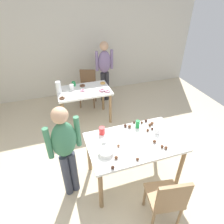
# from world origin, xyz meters

# --- Properties ---
(ground_plane) EXTENTS (6.40, 6.40, 0.00)m
(ground_plane) POSITION_xyz_m (0.00, 0.00, 0.00)
(ground_plane) COLOR beige
(wall_back) EXTENTS (6.40, 0.10, 2.60)m
(wall_back) POSITION_xyz_m (0.00, 3.20, 1.30)
(wall_back) COLOR beige
(wall_back) RESTS_ON ground_plane
(dining_table_near) EXTENTS (1.33, 0.81, 0.75)m
(dining_table_near) POSITION_xyz_m (0.14, -0.01, 0.66)
(dining_table_near) COLOR white
(dining_table_near) RESTS_ON ground_plane
(dining_table_far) EXTENTS (1.10, 0.69, 0.75)m
(dining_table_far) POSITION_xyz_m (-0.23, 1.77, 0.64)
(dining_table_far) COLOR white
(dining_table_far) RESTS_ON ground_plane
(chair_near_table) EXTENTS (0.46, 0.46, 0.87)m
(chair_near_table) POSITION_xyz_m (0.22, -0.79, 0.50)
(chair_near_table) COLOR olive
(chair_near_table) RESTS_ON ground_plane
(chair_far_table) EXTENTS (0.52, 0.52, 0.87)m
(chair_far_table) POSITION_xyz_m (-0.01, 2.47, 0.50)
(chair_far_table) COLOR brown
(chair_far_table) RESTS_ON ground_plane
(person_girl_near) EXTENTS (0.45, 0.29, 1.47)m
(person_girl_near) POSITION_xyz_m (-0.81, 0.03, 0.88)
(person_girl_near) COLOR #383D4C
(person_girl_near) RESTS_ON ground_plane
(person_adult_far) EXTENTS (0.45, 0.22, 1.52)m
(person_adult_far) POSITION_xyz_m (0.44, 2.51, 0.91)
(person_adult_far) COLOR #28282D
(person_adult_far) RESTS_ON ground_plane
(mixing_bowl) EXTENTS (0.21, 0.21, 0.06)m
(mixing_bowl) POSITION_xyz_m (-0.32, -0.11, 0.78)
(mixing_bowl) COLOR white
(mixing_bowl) RESTS_ON dining_table_near
(soda_can) EXTENTS (0.07, 0.07, 0.12)m
(soda_can) POSITION_xyz_m (0.30, 0.27, 0.81)
(soda_can) COLOR #198438
(soda_can) RESTS_ON dining_table_near
(fork_near) EXTENTS (0.17, 0.02, 0.01)m
(fork_near) POSITION_xyz_m (0.23, 0.03, 0.75)
(fork_near) COLOR silver
(fork_near) RESTS_ON dining_table_near
(cup_near_0) EXTENTS (0.09, 0.09, 0.11)m
(cup_near_0) POSITION_xyz_m (-0.26, 0.29, 0.81)
(cup_near_0) COLOR red
(cup_near_0) RESTS_ON dining_table_near
(cup_near_1) EXTENTS (0.07, 0.07, 0.09)m
(cup_near_1) POSITION_xyz_m (0.51, 0.05, 0.80)
(cup_near_1) COLOR white
(cup_near_1) RESTS_ON dining_table_near
(cup_near_2) EXTENTS (0.08, 0.08, 0.09)m
(cup_near_2) POSITION_xyz_m (-0.30, 0.05, 0.80)
(cup_near_2) COLOR white
(cup_near_2) RESTS_ON dining_table_near
(cake_ball_0) EXTENTS (0.05, 0.05, 0.05)m
(cake_ball_0) POSITION_xyz_m (0.55, 0.26, 0.78)
(cake_ball_0) COLOR brown
(cake_ball_0) RESTS_ON dining_table_near
(cake_ball_1) EXTENTS (0.04, 0.04, 0.04)m
(cake_ball_1) POSITION_xyz_m (0.30, 0.38, 0.77)
(cake_ball_1) COLOR #3D2319
(cake_ball_1) RESTS_ON dining_table_near
(cake_ball_2) EXTENTS (0.04, 0.04, 0.04)m
(cake_ball_2) POSITION_xyz_m (0.41, 0.13, 0.77)
(cake_ball_2) COLOR brown
(cake_ball_2) RESTS_ON dining_table_near
(cake_ball_3) EXTENTS (0.05, 0.05, 0.05)m
(cake_ball_3) POSITION_xyz_m (0.47, -0.28, 0.77)
(cake_ball_3) COLOR brown
(cake_ball_3) RESTS_ON dining_table_near
(cake_ball_4) EXTENTS (0.04, 0.04, 0.04)m
(cake_ball_4) POSITION_xyz_m (0.49, 0.35, 0.77)
(cake_ball_4) COLOR #3D2319
(cake_ball_4) RESTS_ON dining_table_near
(cake_ball_5) EXTENTS (0.05, 0.05, 0.05)m
(cake_ball_5) POSITION_xyz_m (0.38, -0.12, 0.77)
(cake_ball_5) COLOR brown
(cake_ball_5) RESTS_ON dining_table_near
(cake_ball_6) EXTENTS (0.05, 0.05, 0.05)m
(cake_ball_6) POSITION_xyz_m (0.43, -0.24, 0.77)
(cake_ball_6) COLOR brown
(cake_ball_6) RESTS_ON dining_table_near
(cake_ball_7) EXTENTS (0.04, 0.04, 0.04)m
(cake_ball_7) POSITION_xyz_m (0.02, -0.34, 0.77)
(cake_ball_7) COLOR brown
(cake_ball_7) RESTS_ON dining_table_near
(cake_ball_8) EXTENTS (0.04, 0.04, 0.04)m
(cake_ball_8) POSITION_xyz_m (-0.12, -0.04, 0.77)
(cake_ball_8) COLOR brown
(cake_ball_8) RESTS_ON dining_table_near
(cake_ball_9) EXTENTS (0.04, 0.04, 0.04)m
(cake_ball_9) POSITION_xyz_m (0.49, 0.14, 0.77)
(cake_ball_9) COLOR #3D2319
(cake_ball_9) RESTS_ON dining_table_near
(cake_ball_10) EXTENTS (0.05, 0.05, 0.05)m
(cake_ball_10) POSITION_xyz_m (-0.31, -0.37, 0.77)
(cake_ball_10) COLOR #3D2319
(cake_ball_10) RESTS_ON dining_table_near
(cake_ball_11) EXTENTS (0.05, 0.05, 0.05)m
(cake_ball_11) POSITION_xyz_m (0.13, 0.34, 0.77)
(cake_ball_11) COLOR #3D2319
(cake_ball_11) RESTS_ON dining_table_near
(cake_ball_12) EXTENTS (0.04, 0.04, 0.04)m
(cake_ball_12) POSITION_xyz_m (0.41, 0.34, 0.77)
(cake_ball_12) COLOR brown
(cake_ball_12) RESTS_ON dining_table_near
(cake_ball_13) EXTENTS (0.05, 0.05, 0.05)m
(cake_ball_13) POSITION_xyz_m (-0.22, -0.24, 0.77)
(cake_ball_13) COLOR brown
(cake_ball_13) RESTS_ON dining_table_near
(cake_ball_14) EXTENTS (0.05, 0.05, 0.05)m
(cake_ball_14) POSITION_xyz_m (0.50, 0.24, 0.78)
(cake_ball_14) COLOR brown
(cake_ball_14) RESTS_ON dining_table_near
(cake_ball_15) EXTENTS (0.05, 0.05, 0.05)m
(cake_ball_15) POSITION_xyz_m (0.18, 0.30, 0.78)
(cake_ball_15) COLOR brown
(cake_ball_15) RESTS_ON dining_table_near
(pitcher_far) EXTENTS (0.11, 0.11, 0.24)m
(pitcher_far) POSITION_xyz_m (-0.73, 1.82, 0.87)
(pitcher_far) COLOR white
(pitcher_far) RESTS_ON dining_table_far
(cup_far_0) EXTENTS (0.08, 0.08, 0.09)m
(cup_far_0) POSITION_xyz_m (-0.40, 2.04, 0.80)
(cup_far_0) COLOR green
(cup_far_0) RESTS_ON dining_table_far
(cup_far_1) EXTENTS (0.09, 0.09, 0.12)m
(cup_far_1) POSITION_xyz_m (-0.46, 1.87, 0.81)
(cup_far_1) COLOR white
(cup_far_1) RESTS_ON dining_table_far
(donut_far_0) EXTENTS (0.10, 0.10, 0.03)m
(donut_far_0) POSITION_xyz_m (-0.26, 1.73, 0.76)
(donut_far_0) COLOR pink
(donut_far_0) RESTS_ON dining_table_far
(donut_far_1) EXTENTS (0.12, 0.12, 0.03)m
(donut_far_1) POSITION_xyz_m (-0.23, 1.96, 0.77)
(donut_far_1) COLOR brown
(donut_far_1) RESTS_ON dining_table_far
(donut_far_2) EXTENTS (0.12, 0.12, 0.03)m
(donut_far_2) POSITION_xyz_m (0.23, 1.94, 0.77)
(donut_far_2) COLOR gold
(donut_far_2) RESTS_ON dining_table_far
(donut_far_3) EXTENTS (0.14, 0.14, 0.04)m
(donut_far_3) POSITION_xyz_m (0.12, 1.61, 0.77)
(donut_far_3) COLOR pink
(donut_far_3) RESTS_ON dining_table_far
(donut_far_4) EXTENTS (0.11, 0.11, 0.03)m
(donut_far_4) POSITION_xyz_m (-0.70, 1.54, 0.77)
(donut_far_4) COLOR brown
(donut_far_4) RESTS_ON dining_table_far
(donut_far_5) EXTENTS (0.12, 0.12, 0.03)m
(donut_far_5) POSITION_xyz_m (0.21, 1.53, 0.77)
(donut_far_5) COLOR pink
(donut_far_5) RESTS_ON dining_table_far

